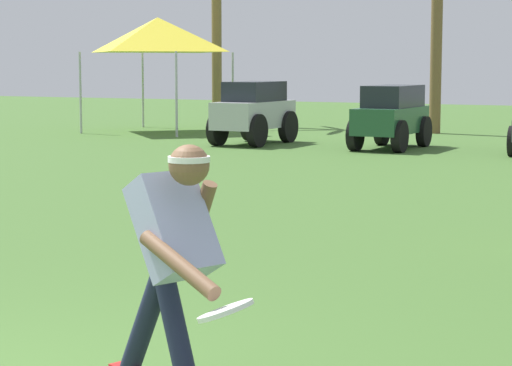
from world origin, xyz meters
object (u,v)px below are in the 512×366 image
frisbee_in_flight (226,311)px  parked_car_slot_b (391,115)px  event_tent (158,35)px  parked_car_slot_a (254,111)px  frisbee_thrower (173,258)px

frisbee_in_flight → parked_car_slot_b: bearing=106.8°
event_tent → parked_car_slot_b: bearing=-16.9°
frisbee_in_flight → parked_car_slot_a: bearing=116.8°
frisbee_thrower → frisbee_in_flight: 0.71m
frisbee_in_flight → event_tent: size_ratio=0.10×
frisbee_in_flight → event_tent: (-12.17, 18.45, 1.88)m
frisbee_thrower → frisbee_in_flight: frisbee_thrower is taller
frisbee_thrower → parked_car_slot_a: size_ratio=0.59×
parked_car_slot_a → event_tent: 5.11m
frisbee_in_flight → parked_car_slot_a: size_ratio=0.13×
event_tent → frisbee_in_flight: bearing=-56.6°
frisbee_in_flight → parked_car_slot_b: size_ratio=0.12×
frisbee_thrower → frisbee_in_flight: bearing=-38.0°
parked_car_slot_a → frisbee_thrower: bearing=-64.2°
event_tent → frisbee_thrower: bearing=-57.2°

